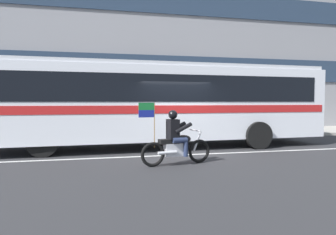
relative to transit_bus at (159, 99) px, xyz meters
The scene contains 7 objects.
ground_plane 2.27m from the transit_bus, 70.36° to the right, with size 60.00×60.00×0.00m, color #2B2B2D.
sidewalk_curb 4.33m from the transit_bus, 83.77° to the left, with size 28.00×3.80×0.15m, color #A39E93.
lane_center_stripe 2.63m from the transit_bus, 76.64° to the right, with size 26.60×0.14×0.01m, color silver.
office_building_facade 7.16m from the transit_bus, 86.06° to the left, with size 28.00×0.89×10.88m.
transit_bus is the anchor object (origin of this frame).
motorcycle_with_rider 3.48m from the transit_bus, 92.36° to the right, with size 2.17×0.73×1.78m.
fire_hydrant 4.27m from the transit_bus, 45.21° to the left, with size 0.22×0.30×0.75m.
Camera 1 is at (-2.58, -10.18, 1.81)m, focal length 31.65 mm.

